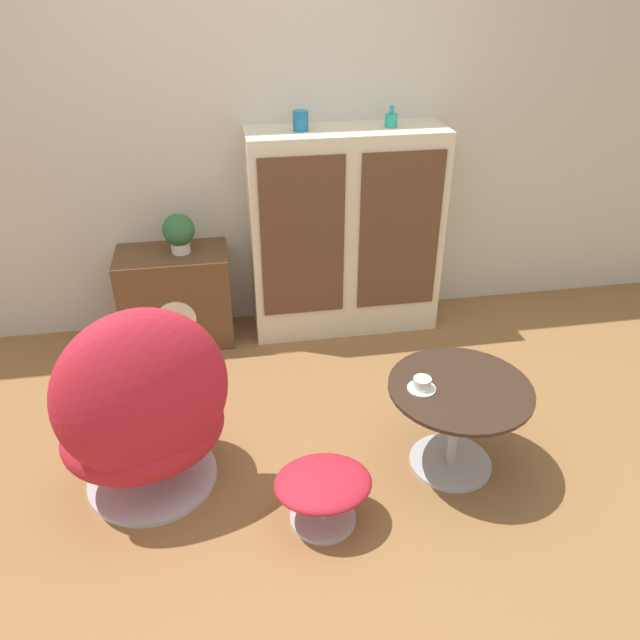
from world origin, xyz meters
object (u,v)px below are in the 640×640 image
object	(u,v)px
vase_leftmost	(301,121)
coffee_table	(457,412)
egg_chair	(144,414)
ottoman	(323,487)
potted_plant	(179,232)
tv_console	(176,297)
vase_inner_left	(391,120)
sideboard	(345,233)
teacup	(422,385)

from	to	relation	value
vase_leftmost	coffee_table	bearing A→B (deg)	-70.37
egg_chair	ottoman	size ratio (longest dim) A/B	2.34
egg_chair	coffee_table	bearing A→B (deg)	-3.35
egg_chair	potted_plant	distance (m)	1.33
tv_console	coffee_table	xyz separation A→B (m)	(1.27, -1.37, 0.02)
vase_inner_left	tv_console	bearing A→B (deg)	-179.58
vase_inner_left	potted_plant	xyz separation A→B (m)	(-1.23, -0.01, -0.58)
sideboard	ottoman	xyz separation A→B (m)	(-0.42, -1.60, -0.44)
tv_console	vase_inner_left	size ratio (longest dim) A/B	5.59
ottoman	coffee_table	xyz separation A→B (m)	(0.65, 0.23, 0.13)
egg_chair	vase_inner_left	xyz separation A→B (m)	(1.38, 1.30, 0.86)
ottoman	vase_leftmost	xyz separation A→B (m)	(0.16, 1.61, 1.11)
ottoman	vase_leftmost	world-z (taller)	vase_leftmost
egg_chair	teacup	xyz separation A→B (m)	(1.18, -0.07, 0.05)
coffee_table	teacup	world-z (taller)	teacup
tv_console	teacup	world-z (taller)	tv_console
egg_chair	ottoman	xyz separation A→B (m)	(0.71, -0.31, -0.24)
sideboard	vase_leftmost	distance (m)	0.72
sideboard	egg_chair	size ratio (longest dim) A/B	1.31
vase_leftmost	teacup	world-z (taller)	vase_leftmost
vase_inner_left	potted_plant	bearing A→B (deg)	-179.60
tv_console	egg_chair	xyz separation A→B (m)	(-0.08, -1.29, 0.14)
vase_leftmost	vase_inner_left	bearing A→B (deg)	0.00
egg_chair	teacup	bearing A→B (deg)	-3.23
ottoman	teacup	bearing A→B (deg)	26.75
coffee_table	tv_console	bearing A→B (deg)	132.89
egg_chair	vase_leftmost	world-z (taller)	vase_leftmost
sideboard	coffee_table	distance (m)	1.43
egg_chair	coffee_table	distance (m)	1.36
vase_leftmost	teacup	size ratio (longest dim) A/B	0.85
vase_leftmost	vase_inner_left	size ratio (longest dim) A/B	0.91
vase_inner_left	teacup	distance (m)	1.60
sideboard	tv_console	world-z (taller)	sideboard
sideboard	vase_leftmost	size ratio (longest dim) A/B	11.78
egg_chair	coffee_table	xyz separation A→B (m)	(1.36, -0.08, -0.12)
tv_console	egg_chair	size ratio (longest dim) A/B	0.68
ottoman	teacup	xyz separation A→B (m)	(0.48, 0.24, 0.29)
egg_chair	coffee_table	size ratio (longest dim) A/B	1.49
sideboard	vase_inner_left	world-z (taller)	vase_inner_left
egg_chair	vase_leftmost	distance (m)	1.79
coffee_table	teacup	distance (m)	0.24
tv_console	sideboard	bearing A→B (deg)	0.30
sideboard	tv_console	distance (m)	1.09
egg_chair	vase_inner_left	distance (m)	2.08
ottoman	vase_inner_left	world-z (taller)	vase_inner_left
vase_leftmost	teacup	bearing A→B (deg)	-76.92
ottoman	teacup	distance (m)	0.61
potted_plant	teacup	distance (m)	1.72
potted_plant	ottoman	bearing A→B (deg)	-70.74
egg_chair	teacup	distance (m)	1.19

